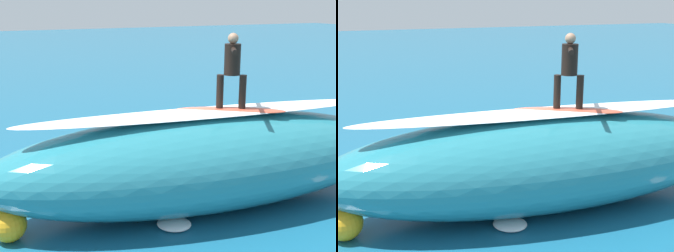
{
  "view_description": "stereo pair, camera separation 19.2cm",
  "coord_description": "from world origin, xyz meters",
  "views": [
    {
      "loc": [
        4.45,
        9.61,
        4.21
      ],
      "look_at": [
        0.24,
        0.64,
        1.45
      ],
      "focal_mm": 48.25,
      "sensor_mm": 36.0,
      "label": 1
    },
    {
      "loc": [
        4.27,
        9.69,
        4.21
      ],
      "look_at": [
        0.24,
        0.64,
        1.45
      ],
      "focal_mm": 48.25,
      "sensor_mm": 36.0,
      "label": 2
    }
  ],
  "objects": [
    {
      "name": "surfboard_riding",
      "position": [
        -0.53,
        2.02,
        2.04
      ],
      "size": [
        2.17,
        1.52,
        0.1
      ],
      "primitive_type": "ellipsoid",
      "rotation": [
        0.0,
        0.0,
        -0.52
      ],
      "color": "#E0563D",
      "rests_on": "wave_crest"
    },
    {
      "name": "wave_foam_lip",
      "position": [
        -0.02,
        1.96,
        2.03
      ],
      "size": [
        7.74,
        1.86,
        0.08
      ],
      "primitive_type": "ellipsoid",
      "rotation": [
        0.0,
        0.0,
        -0.12
      ],
      "color": "white",
      "rests_on": "wave_crest"
    },
    {
      "name": "surfer_riding",
      "position": [
        -0.53,
        2.02,
        2.97
      ],
      "size": [
        0.79,
        1.29,
        1.51
      ],
      "rotation": [
        0.0,
        0.0,
        -0.52
      ],
      "color": "black",
      "rests_on": "surfboard_riding"
    },
    {
      "name": "surfboard_paddling",
      "position": [
        1.0,
        -0.74,
        0.05
      ],
      "size": [
        0.55,
        2.12,
        0.09
      ],
      "primitive_type": "ellipsoid",
      "rotation": [
        0.0,
        0.0,
        1.57
      ],
      "color": "#EAE5C6",
      "rests_on": "ground_plane"
    },
    {
      "name": "ground_plane",
      "position": [
        0.0,
        0.0,
        0.0
      ],
      "size": [
        120.0,
        120.0,
        0.0
      ],
      "primitive_type": "plane",
      "color": "#196084"
    },
    {
      "name": "buoy_marker",
      "position": [
        3.93,
        1.75,
        0.33
      ],
      "size": [
        0.64,
        0.64,
        1.1
      ],
      "color": "orange",
      "rests_on": "ground_plane"
    },
    {
      "name": "surfer_paddling",
      "position": [
        1.0,
        -0.87,
        0.22
      ],
      "size": [
        0.28,
        1.6,
        0.29
      ],
      "rotation": [
        0.0,
        0.0,
        1.57
      ],
      "color": "black",
      "rests_on": "surfboard_paddling"
    },
    {
      "name": "wave_crest",
      "position": [
        -0.02,
        1.96,
        1.0
      ],
      "size": [
        9.3,
        3.78,
        1.99
      ],
      "primitive_type": "ellipsoid",
      "rotation": [
        0.0,
        0.0,
        -0.12
      ],
      "color": "teal",
      "rests_on": "ground_plane"
    },
    {
      "name": "foam_patch_near",
      "position": [
        1.01,
        2.57,
        0.07
      ],
      "size": [
        0.89,
        0.89,
        0.15
      ],
      "primitive_type": "ellipsoid",
      "rotation": [
        0.0,
        0.0,
        2.44
      ],
      "color": "white",
      "rests_on": "ground_plane"
    }
  ]
}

